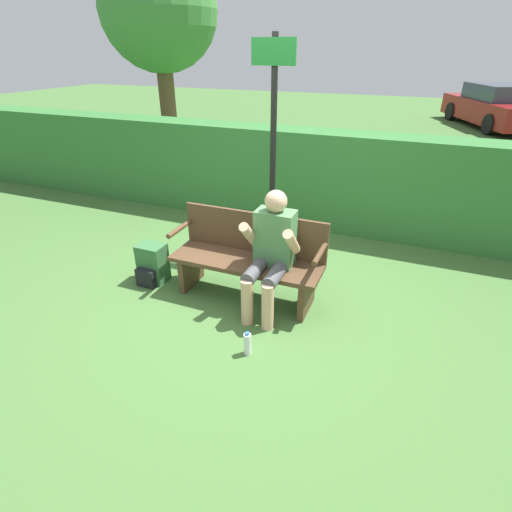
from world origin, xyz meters
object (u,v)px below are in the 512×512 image
object	(u,v)px
water_bottle	(247,344)
parked_car	(498,107)
park_bench	(248,258)
person_seated	(271,249)
backpack	(152,264)
signpost	(273,134)
tree	(159,12)

from	to	relation	value
water_bottle	parked_car	size ratio (longest dim) A/B	0.05
water_bottle	park_bench	bearing A→B (deg)	112.48
person_seated	backpack	size ratio (longest dim) A/B	2.73
backpack	water_bottle	xyz separation A→B (m)	(1.42, -0.70, -0.10)
signpost	parked_car	world-z (taller)	signpost
person_seated	backpack	distance (m)	1.41
signpost	tree	world-z (taller)	tree
tree	parked_car	bearing A→B (deg)	47.98
water_bottle	tree	bearing A→B (deg)	128.00
backpack	water_bottle	bearing A→B (deg)	-26.25
backpack	signpost	size ratio (longest dim) A/B	0.18
water_bottle	signpost	world-z (taller)	signpost
person_seated	parked_car	size ratio (longest dim) A/B	0.25
tree	backpack	bearing A→B (deg)	-59.98
person_seated	parked_car	distance (m)	12.40
backpack	water_bottle	world-z (taller)	backpack
park_bench	water_bottle	world-z (taller)	park_bench
backpack	signpost	bearing A→B (deg)	53.31
person_seated	water_bottle	bearing A→B (deg)	-84.58
parked_car	backpack	bearing A→B (deg)	137.84
person_seated	signpost	world-z (taller)	signpost
backpack	tree	size ratio (longest dim) A/B	0.11
park_bench	water_bottle	size ratio (longest dim) A/B	6.90
park_bench	water_bottle	bearing A→B (deg)	-67.52
park_bench	parked_car	distance (m)	12.36
signpost	backpack	bearing A→B (deg)	-126.69
park_bench	tree	xyz separation A→B (m)	(-3.53, 4.12, 2.43)
water_bottle	backpack	bearing A→B (deg)	153.75
backpack	person_seated	bearing A→B (deg)	1.13
person_seated	backpack	xyz separation A→B (m)	(-1.35, -0.03, -0.43)
person_seated	tree	distance (m)	6.13
park_bench	backpack	bearing A→B (deg)	-171.85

